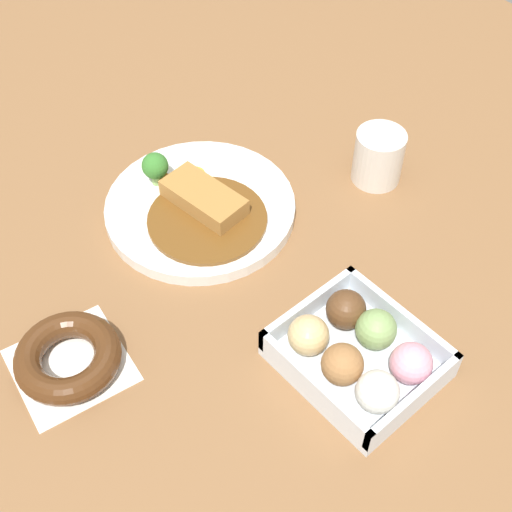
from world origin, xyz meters
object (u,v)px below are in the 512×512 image
at_px(chocolate_ring_donut, 68,358).
at_px(coffee_mug, 380,158).
at_px(donut_box, 359,352).
at_px(curry_plate, 200,206).

distance_m(chocolate_ring_donut, coffee_mug, 0.49).
relative_size(donut_box, coffee_mug, 2.21).
xyz_separation_m(curry_plate, coffee_mug, (0.11, 0.23, 0.02)).
bearing_deg(chocolate_ring_donut, donut_box, 48.92).
relative_size(curry_plate, donut_box, 1.52).
xyz_separation_m(chocolate_ring_donut, coffee_mug, (0.02, 0.49, 0.02)).
xyz_separation_m(donut_box, chocolate_ring_donut, (-0.21, -0.24, -0.01)).
bearing_deg(coffee_mug, curry_plate, -115.47).
xyz_separation_m(curry_plate, donut_box, (0.30, -0.02, 0.01)).
bearing_deg(curry_plate, donut_box, -2.86).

